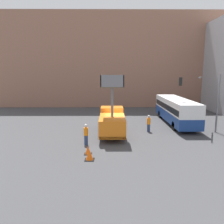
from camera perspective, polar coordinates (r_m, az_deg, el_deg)
ground_plane at (r=22.81m, az=1.50°, el=-5.55°), size 120.00×120.00×0.00m
building_backdrop_far at (r=44.43m, az=0.55°, el=13.04°), size 44.00×10.00×16.82m
utility_truck at (r=21.95m, az=0.02°, el=-2.21°), size 2.41×6.35×6.00m
city_bus at (r=27.99m, az=16.31°, el=0.75°), size 2.56×11.08×3.06m
traffic_light_pole at (r=24.99m, az=22.87°, el=4.62°), size 3.75×3.50×6.01m
road_worker_near_truck at (r=19.17m, az=-6.82°, el=-5.81°), size 0.38×0.38×1.84m
road_worker_directing at (r=23.51m, az=9.56°, el=-2.96°), size 0.38×0.38×1.79m
traffic_cone_near_truck at (r=17.14m, az=-6.30°, el=-9.92°), size 0.57×0.57×0.66m
traffic_cone_mid_road at (r=16.05m, az=-5.91°, el=-11.09°), size 0.69×0.69×0.79m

